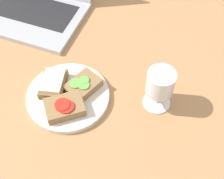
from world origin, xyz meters
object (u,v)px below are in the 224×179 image
Objects in this scene: sandwich_with_cheese at (53,84)px; sandwich_with_cucumber at (83,85)px; wine_glass at (160,84)px; laptop at (36,1)px; plate at (68,96)px; sandwich_with_tomato at (65,107)px.

sandwich_with_cheese is 0.99× the size of sandwich_with_cucumber.
laptop is (-48.07, 22.37, -4.44)cm from wine_glass.
plate is 5.11cm from sandwich_with_cucumber.
plate is 38.84cm from laptop.
laptop reaches higher than plate.
laptop is (-20.55, 28.49, 0.76)cm from sandwich_with_cheese.
wine_glass is at bearing 17.12° from plate.
sandwich_with_cucumber is (3.09, 3.49, 2.08)cm from plate.
sandwich_with_tomato is 43.19cm from laptop.
sandwich_with_cucumber reaches higher than plate.
sandwich_with_cucumber is (1.57, 8.01, -0.09)cm from sandwich_with_tomato.
plate is 25.10cm from wine_glass.
plate is 1.87× the size of sandwich_with_tomato.
sandwich_with_cucumber is 20.84cm from wine_glass.
laptop is at bearing 128.17° from sandwich_with_tomato.
laptop is (-28.25, 25.94, 0.95)cm from sandwich_with_cucumber.
plate is 5.23cm from sandwich_with_cheese.
wine_glass reaches higher than sandwich_with_cheese.
sandwich_with_tomato is 24.89cm from wine_glass.
sandwich_with_tomato is 0.98× the size of wine_glass.
sandwich_with_cheese is 0.87× the size of wine_glass.
sandwich_with_cheese is 8.11cm from sandwich_with_cucumber.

